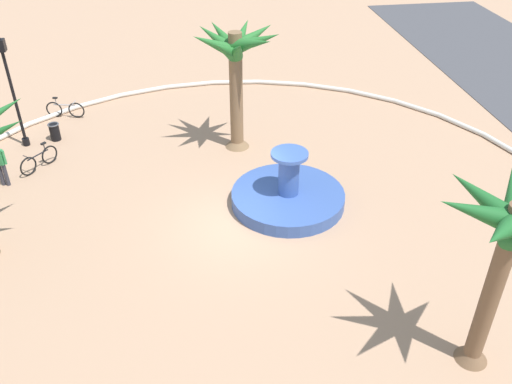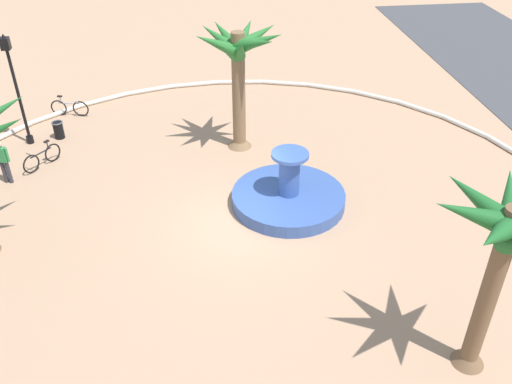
{
  "view_description": "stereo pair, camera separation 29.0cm",
  "coord_description": "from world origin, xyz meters",
  "px_view_note": "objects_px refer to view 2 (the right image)",
  "views": [
    {
      "loc": [
        14.19,
        -1.64,
        10.83
      ],
      "look_at": [
        -0.26,
        0.51,
        1.0
      ],
      "focal_mm": 38.6,
      "sensor_mm": 36.0,
      "label": 1
    },
    {
      "loc": [
        14.23,
        -1.35,
        10.83
      ],
      "look_at": [
        -0.26,
        0.51,
        1.0
      ],
      "focal_mm": 38.6,
      "sensor_mm": 36.0,
      "label": 2
    }
  ],
  "objects_px": {
    "bicycle_red_frame": "(70,108)",
    "bicycle_by_lamppost": "(42,158)",
    "person_cyclist_photo": "(3,160)",
    "palm_tree_mid_plaza": "(504,243)",
    "lamppost": "(15,82)",
    "palm_tree_by_curb": "(239,59)",
    "trash_bin": "(58,129)",
    "fountain": "(288,197)"
  },
  "relations": [
    {
      "from": "palm_tree_by_curb",
      "to": "person_cyclist_photo",
      "type": "bearing_deg",
      "value": -79.45
    },
    {
      "from": "palm_tree_by_curb",
      "to": "lamppost",
      "type": "height_order",
      "value": "palm_tree_by_curb"
    },
    {
      "from": "bicycle_red_frame",
      "to": "palm_tree_mid_plaza",
      "type": "bearing_deg",
      "value": 37.4
    },
    {
      "from": "palm_tree_by_curb",
      "to": "trash_bin",
      "type": "height_order",
      "value": "palm_tree_by_curb"
    },
    {
      "from": "fountain",
      "to": "person_cyclist_photo",
      "type": "height_order",
      "value": "fountain"
    },
    {
      "from": "fountain",
      "to": "bicycle_by_lamppost",
      "type": "relative_size",
      "value": 2.8
    },
    {
      "from": "bicycle_by_lamppost",
      "to": "person_cyclist_photo",
      "type": "bearing_deg",
      "value": -46.95
    },
    {
      "from": "palm_tree_by_curb",
      "to": "bicycle_by_lamppost",
      "type": "xyz_separation_m",
      "value": [
        0.62,
        -7.54,
        -3.25
      ]
    },
    {
      "from": "palm_tree_mid_plaza",
      "to": "lamppost",
      "type": "bearing_deg",
      "value": -134.84
    },
    {
      "from": "trash_bin",
      "to": "person_cyclist_photo",
      "type": "relative_size",
      "value": 0.44
    },
    {
      "from": "fountain",
      "to": "bicycle_by_lamppost",
      "type": "bearing_deg",
      "value": -112.45
    },
    {
      "from": "palm_tree_by_curb",
      "to": "bicycle_by_lamppost",
      "type": "bearing_deg",
      "value": -85.28
    },
    {
      "from": "bicycle_by_lamppost",
      "to": "person_cyclist_photo",
      "type": "relative_size",
      "value": 0.82
    },
    {
      "from": "trash_bin",
      "to": "bicycle_by_lamppost",
      "type": "relative_size",
      "value": 0.53
    },
    {
      "from": "palm_tree_by_curb",
      "to": "bicycle_red_frame",
      "type": "relative_size",
      "value": 2.9
    },
    {
      "from": "fountain",
      "to": "lamppost",
      "type": "relative_size",
      "value": 0.86
    },
    {
      "from": "palm_tree_mid_plaza",
      "to": "bicycle_red_frame",
      "type": "relative_size",
      "value": 2.86
    },
    {
      "from": "palm_tree_mid_plaza",
      "to": "bicycle_by_lamppost",
      "type": "relative_size",
      "value": 3.53
    },
    {
      "from": "palm_tree_mid_plaza",
      "to": "bicycle_by_lamppost",
      "type": "distance_m",
      "value": 16.3
    },
    {
      "from": "lamppost",
      "to": "person_cyclist_photo",
      "type": "relative_size",
      "value": 2.7
    },
    {
      "from": "bicycle_by_lamppost",
      "to": "person_cyclist_photo",
      "type": "distance_m",
      "value": 1.53
    },
    {
      "from": "palm_tree_mid_plaza",
      "to": "bicycle_red_frame",
      "type": "height_order",
      "value": "palm_tree_mid_plaza"
    },
    {
      "from": "lamppost",
      "to": "palm_tree_by_curb",
      "type": "bearing_deg",
      "value": 80.84
    },
    {
      "from": "trash_bin",
      "to": "person_cyclist_photo",
      "type": "bearing_deg",
      "value": -21.35
    },
    {
      "from": "palm_tree_by_curb",
      "to": "lamppost",
      "type": "distance_m",
      "value": 8.6
    },
    {
      "from": "bicycle_red_frame",
      "to": "bicycle_by_lamppost",
      "type": "bearing_deg",
      "value": -4.68
    },
    {
      "from": "trash_bin",
      "to": "person_cyclist_photo",
      "type": "xyz_separation_m",
      "value": [
        3.24,
        -1.27,
        0.55
      ]
    },
    {
      "from": "palm_tree_by_curb",
      "to": "palm_tree_mid_plaza",
      "type": "xyz_separation_m",
      "value": [
        11.31,
        4.31,
        0.04
      ]
    },
    {
      "from": "fountain",
      "to": "palm_tree_by_curb",
      "type": "relative_size",
      "value": 0.78
    },
    {
      "from": "palm_tree_mid_plaza",
      "to": "palm_tree_by_curb",
      "type": "bearing_deg",
      "value": -159.14
    },
    {
      "from": "lamppost",
      "to": "trash_bin",
      "type": "relative_size",
      "value": 6.15
    },
    {
      "from": "palm_tree_by_curb",
      "to": "palm_tree_mid_plaza",
      "type": "relative_size",
      "value": 1.01
    },
    {
      "from": "lamppost",
      "to": "person_cyclist_photo",
      "type": "bearing_deg",
      "value": -2.86
    },
    {
      "from": "palm_tree_mid_plaza",
      "to": "trash_bin",
      "type": "height_order",
      "value": "palm_tree_mid_plaza"
    },
    {
      "from": "palm_tree_by_curb",
      "to": "trash_bin",
      "type": "bearing_deg",
      "value": -102.66
    },
    {
      "from": "palm_tree_by_curb",
      "to": "palm_tree_mid_plaza",
      "type": "distance_m",
      "value": 12.11
    },
    {
      "from": "fountain",
      "to": "person_cyclist_photo",
      "type": "xyz_separation_m",
      "value": [
        -2.64,
        -9.79,
        0.64
      ]
    },
    {
      "from": "trash_bin",
      "to": "lamppost",
      "type": "bearing_deg",
      "value": -75.79
    },
    {
      "from": "palm_tree_mid_plaza",
      "to": "fountain",
      "type": "bearing_deg",
      "value": -156.33
    },
    {
      "from": "palm_tree_mid_plaza",
      "to": "lamppost",
      "type": "height_order",
      "value": "palm_tree_mid_plaza"
    },
    {
      "from": "bicycle_red_frame",
      "to": "bicycle_by_lamppost",
      "type": "distance_m",
      "value": 4.36
    },
    {
      "from": "palm_tree_mid_plaza",
      "to": "lamppost",
      "type": "distance_m",
      "value": 18.01
    }
  ]
}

